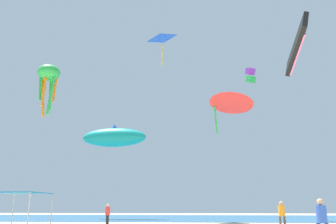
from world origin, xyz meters
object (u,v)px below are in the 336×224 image
object	(u,v)px
canopy_tent	(22,194)
kite_delta_red	(231,100)
person_near_tent	(322,217)
person_leftmost	(108,212)
person_central	(282,212)
kite_octopus_green	(49,75)
kite_inflatable_teal	(114,137)
kite_parafoil_black	(296,46)
kite_diamond_blue	(162,40)
kite_box_purple	(251,75)

from	to	relation	value
canopy_tent	kite_delta_red	xyz separation A→B (m)	(14.05, 9.07, 8.46)
canopy_tent	person_near_tent	xyz separation A→B (m)	(15.97, -5.63, -1.13)
person_leftmost	canopy_tent	bearing A→B (deg)	-17.22
person_central	kite_octopus_green	xyz separation A→B (m)	(-18.32, 1.45, 11.25)
kite_octopus_green	kite_delta_red	bearing A→B (deg)	164.56
kite_inflatable_teal	kite_delta_red	bearing A→B (deg)	141.12
person_leftmost	kite_parafoil_black	size ratio (longest dim) A/B	0.30
canopy_tent	person_leftmost	size ratio (longest dim) A/B	1.98
kite_octopus_green	kite_diamond_blue	world-z (taller)	kite_diamond_blue
canopy_tent	person_central	bearing A→B (deg)	15.18
person_near_tent	kite_octopus_green	distance (m)	23.92
kite_octopus_green	kite_box_purple	world-z (taller)	kite_box_purple
person_leftmost	kite_inflatable_teal	size ratio (longest dim) A/B	0.21
person_near_tent	person_leftmost	size ratio (longest dim) A/B	1.11
kite_inflatable_teal	kite_delta_red	world-z (taller)	kite_delta_red
kite_octopus_green	kite_parafoil_black	world-z (taller)	kite_parafoil_black
kite_box_purple	kite_octopus_green	bearing A→B (deg)	-176.90
kite_parafoil_black	kite_diamond_blue	distance (m)	18.88
person_leftmost	kite_diamond_blue	world-z (taller)	kite_diamond_blue
person_leftmost	kite_octopus_green	bearing A→B (deg)	-59.92
person_central	kite_diamond_blue	xyz separation A→B (m)	(-9.65, 12.59, 19.76)
person_central	kite_inflatable_teal	world-z (taller)	kite_inflatable_teal
person_leftmost	kite_inflatable_teal	world-z (taller)	kite_inflatable_teal
kite_parafoil_black	kite_diamond_blue	xyz separation A→B (m)	(-11.72, 12.84, 7.37)
kite_octopus_green	kite_box_purple	distance (m)	24.23
kite_delta_red	kite_box_purple	bearing A→B (deg)	101.96
kite_octopus_green	kite_box_purple	bearing A→B (deg)	-171.04
kite_delta_red	kite_diamond_blue	world-z (taller)	kite_diamond_blue
kite_octopus_green	kite_parafoil_black	distance (m)	20.49
person_central	kite_diamond_blue	bearing A→B (deg)	114.20
kite_inflatable_teal	kite_diamond_blue	xyz separation A→B (m)	(6.26, -3.66, 11.16)
kite_inflatable_teal	kite_parafoil_black	distance (m)	24.69
kite_inflatable_teal	kite_octopus_green	xyz separation A→B (m)	(-2.40, -14.80, 2.65)
kite_box_purple	kite_delta_red	bearing A→B (deg)	-141.11
canopy_tent	kite_octopus_green	world-z (taller)	kite_octopus_green
kite_diamond_blue	person_near_tent	bearing A→B (deg)	-20.39
canopy_tent	kite_inflatable_teal	xyz separation A→B (m)	(0.73, 20.76, 7.46)
kite_box_purple	kite_parafoil_black	size ratio (longest dim) A/B	0.36
kite_inflatable_teal	kite_diamond_blue	bearing A→B (deg)	152.11
person_leftmost	kite_octopus_green	size ratio (longest dim) A/B	0.37
canopy_tent	kite_box_purple	size ratio (longest dim) A/B	1.64
kite_parafoil_black	kite_box_purple	bearing A→B (deg)	2.42
canopy_tent	kite_diamond_blue	distance (m)	26.23
kite_box_purple	kite_parafoil_black	xyz separation A→B (m)	(1.04, -15.53, -3.51)
kite_box_purple	person_leftmost	bearing A→B (deg)	-173.79
kite_parafoil_black	kite_diamond_blue	bearing A→B (deg)	40.97
person_leftmost	person_near_tent	bearing A→B (deg)	46.81
kite_delta_red	kite_parafoil_black	size ratio (longest dim) A/B	0.96
canopy_tent	kite_delta_red	world-z (taller)	kite_delta_red
canopy_tent	kite_inflatable_teal	size ratio (longest dim) A/B	0.41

